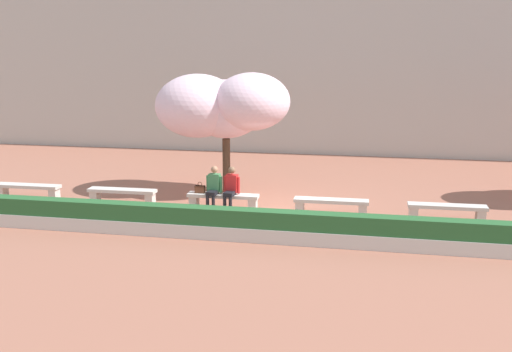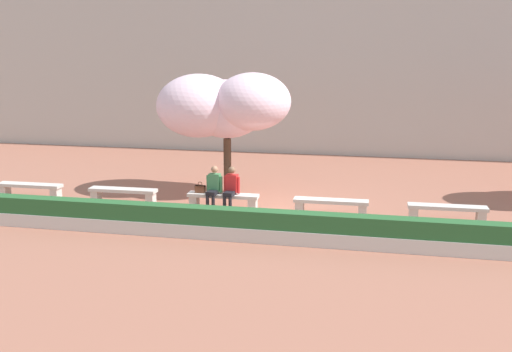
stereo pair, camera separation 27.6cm
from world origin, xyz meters
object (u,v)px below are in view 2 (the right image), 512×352
Objects in this scene: handbag at (200,188)px; stone_bench_near_west at (123,193)px; stone_bench_west_end at (30,188)px; stone_bench_near_east at (331,204)px; cherry_tree_main at (223,106)px; stone_bench_east_end at (447,210)px; stone_bench_center at (223,198)px; person_seated_left at (214,186)px; person_seated_right at (231,187)px.

stone_bench_near_west is at bearing -179.93° from handbag.
stone_bench_west_end and stone_bench_near_west have the same top height.
cherry_tree_main is (-3.75, 1.96, 2.60)m from stone_bench_near_east.
stone_bench_west_end is 1.00× the size of stone_bench_east_end.
stone_bench_center is 6.39× the size of handbag.
person_seated_left reaches higher than stone_bench_center.
stone_bench_center is at bearing 0.00° from stone_bench_west_end.
cherry_tree_main reaches higher than stone_bench_center.
stone_bench_near_east is 3.97m from handbag.
person_seated_right reaches higher than stone_bench_east_end.
cherry_tree_main is at bearing 152.41° from stone_bench_near_east.
stone_bench_east_end is 6.39× the size of handbag.
handbag is (2.52, 0.00, 0.27)m from stone_bench_near_west.
stone_bench_west_end is 6.76m from person_seated_right.
stone_bench_east_end is at bearing -0.02° from handbag.
person_seated_left is at bearing -179.13° from stone_bench_near_east.
stone_bench_near_west is 3.24m from stone_bench_center.
person_seated_right is (-6.23, -0.05, 0.39)m from stone_bench_east_end.
stone_bench_east_end is at bearing 0.49° from person_seated_right.
stone_bench_near_east is 1.68× the size of person_seated_left.
stone_bench_center and stone_bench_near_east have the same top height.
stone_bench_center and stone_bench_east_end have the same top height.
stone_bench_west_end is 3.24m from stone_bench_near_west.
stone_bench_near_west is at bearing 0.00° from stone_bench_west_end.
stone_bench_west_end is 1.00× the size of stone_bench_near_east.
stone_bench_east_end is 7.21m from handbag.
stone_bench_center is at bearing 11.00° from person_seated_left.
stone_bench_west_end is 6.39× the size of handbag.
handbag is at bearing 179.95° from stone_bench_near_east.
person_seated_right is (0.26, -0.05, 0.39)m from stone_bench_center.
stone_bench_west_end is at bearing 180.00° from stone_bench_center.
cherry_tree_main is (-0.77, 2.01, 2.21)m from person_seated_right.
handbag is (-0.98, 0.06, -0.12)m from person_seated_right.
stone_bench_near_west is 3.53m from person_seated_right.
person_seated_right reaches higher than stone_bench_near_east.
stone_bench_east_end is at bearing 0.00° from stone_bench_center.
stone_bench_near_west is 1.68× the size of person_seated_right.
stone_bench_west_end is at bearing -161.86° from cherry_tree_main.
stone_bench_near_east is (9.73, 0.00, 0.00)m from stone_bench_west_end.
stone_bench_center is 0.49× the size of cherry_tree_main.
person_seated_right is (-2.98, -0.05, 0.39)m from stone_bench_near_east.
stone_bench_center is at bearing 0.00° from stone_bench_near_west.
person_seated_left is (6.21, -0.05, 0.39)m from stone_bench_west_end.
cherry_tree_main reaches higher than person_seated_left.
person_seated_right is at bearing -179.51° from stone_bench_east_end.
stone_bench_west_end is 6.49m from stone_bench_center.
person_seated_right is (6.75, -0.05, 0.39)m from stone_bench_west_end.
person_seated_right is at bearing -0.45° from stone_bench_west_end.
stone_bench_east_end is (9.73, 0.00, 0.00)m from stone_bench_near_west.
handbag is at bearing 179.75° from stone_bench_center.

